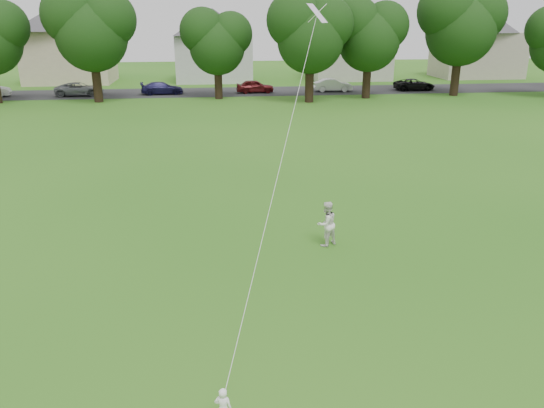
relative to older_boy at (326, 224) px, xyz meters
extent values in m
plane|color=#266216|center=(-2.88, -4.19, -0.76)|extent=(160.00, 160.00, 0.00)
cube|color=#2D2D30|center=(-2.88, 37.81, -0.75)|extent=(90.00, 7.00, 0.01)
imported|color=white|center=(0.00, 0.00, 0.00)|extent=(0.92, 0.86, 1.51)
plane|color=white|center=(0.19, 3.37, 6.48)|extent=(0.92, 1.02, 0.63)
cylinder|color=white|center=(-1.72, -2.27, 3.19)|extent=(0.01, 0.01, 13.60)
cylinder|color=black|center=(-13.24, 32.61, 1.12)|extent=(0.76, 0.76, 3.75)
cylinder|color=black|center=(-2.72, 33.32, 0.78)|extent=(0.70, 0.70, 3.07)
cylinder|color=black|center=(5.08, 30.35, 1.02)|extent=(0.74, 0.74, 3.55)
cylinder|color=black|center=(10.72, 32.15, 0.96)|extent=(0.73, 0.73, 3.43)
cylinder|color=black|center=(19.48, 32.77, 1.22)|extent=(0.78, 0.78, 3.95)
imported|color=gray|center=(-15.76, 36.81, -0.14)|extent=(4.49, 2.24, 1.22)
imported|color=#15133B|center=(-8.07, 36.81, -0.16)|extent=(4.16, 2.04, 1.17)
imported|color=maroon|center=(0.90, 36.81, -0.12)|extent=(3.72, 1.59, 1.25)
imported|color=silver|center=(8.69, 36.81, -0.12)|extent=(3.86, 1.49, 1.25)
imported|color=black|center=(17.13, 36.81, -0.18)|extent=(4.10, 1.90, 1.14)
cube|color=beige|center=(-18.88, 47.81, 2.04)|extent=(9.13, 7.09, 5.60)
pyramid|color=#454247|center=(-18.88, 47.81, 7.92)|extent=(13.18, 13.18, 3.08)
cube|color=silver|center=(-2.88, 47.81, 1.81)|extent=(8.44, 7.42, 5.14)
pyramid|color=#454247|center=(-2.88, 47.81, 7.22)|extent=(12.18, 12.18, 2.83)
cube|color=beige|center=(13.12, 47.81, 1.96)|extent=(8.83, 6.98, 5.42)
pyramid|color=#454247|center=(13.12, 47.81, 7.65)|extent=(12.73, 12.73, 2.98)
cube|color=#BBAE9B|center=(29.12, 47.81, 1.88)|extent=(9.72, 6.36, 5.27)
pyramid|color=#454247|center=(29.12, 47.81, 7.41)|extent=(14.02, 14.02, 2.90)
camera|label=1|loc=(-3.66, -15.73, 6.40)|focal=35.00mm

